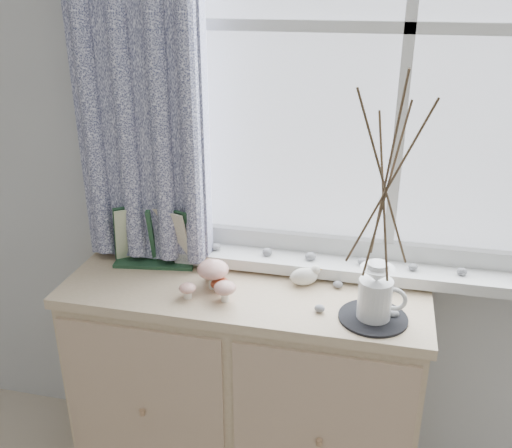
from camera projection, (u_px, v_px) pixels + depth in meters
name	position (u px, v px, depth m)	size (l,w,h in m)	color
sideboard	(245.00, 390.00, 2.04)	(1.20, 0.45, 0.85)	#CBB08E
botanical_book	(150.00, 238.00, 1.96)	(0.32, 0.13, 0.23)	#1F4128
toadstool_cluster	(213.00, 276.00, 1.82)	(0.18, 0.16, 0.10)	white
wooden_eggs	(214.00, 273.00, 1.91)	(0.13, 0.17, 0.06)	tan
songbird_figurine	(304.00, 276.00, 1.88)	(0.13, 0.06, 0.07)	white
crocheted_doily	(373.00, 318.00, 1.70)	(0.21, 0.21, 0.01)	black
twig_pitcher	(386.00, 181.00, 1.53)	(0.30, 0.30, 0.76)	white
sideboard_pebbles	(345.00, 294.00, 1.81)	(0.33, 0.23, 0.02)	gray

